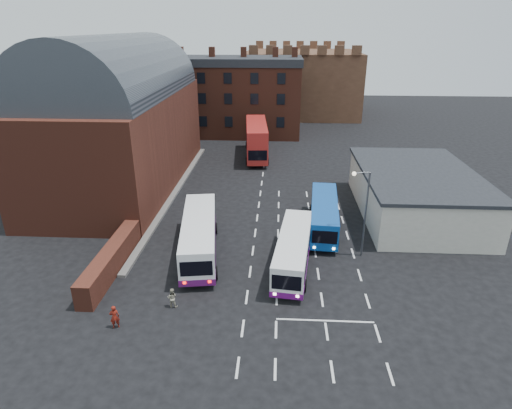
# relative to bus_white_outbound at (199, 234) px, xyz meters

# --- Properties ---
(ground) EXTENTS (180.00, 180.00, 0.00)m
(ground) POSITION_rel_bus_white_outbound_xyz_m (4.17, -4.92, -1.75)
(ground) COLOR black
(railway_station) EXTENTS (12.00, 28.00, 16.00)m
(railway_station) POSITION_rel_bus_white_outbound_xyz_m (-11.33, 16.08, 5.89)
(railway_station) COLOR #602B1E
(railway_station) RESTS_ON ground
(forecourt_wall) EXTENTS (1.20, 10.00, 1.80)m
(forecourt_wall) POSITION_rel_bus_white_outbound_xyz_m (-6.03, -2.92, -0.85)
(forecourt_wall) COLOR #602B1E
(forecourt_wall) RESTS_ON ground
(cream_building) EXTENTS (10.40, 16.40, 4.25)m
(cream_building) POSITION_rel_bus_white_outbound_xyz_m (19.17, 9.08, 0.41)
(cream_building) COLOR beige
(cream_building) RESTS_ON ground
(brick_terrace) EXTENTS (22.00, 10.00, 11.00)m
(brick_terrace) POSITION_rel_bus_white_outbound_xyz_m (-1.83, 41.08, 3.75)
(brick_terrace) COLOR brown
(brick_terrace) RESTS_ON ground
(castle_keep) EXTENTS (22.00, 22.00, 12.00)m
(castle_keep) POSITION_rel_bus_white_outbound_xyz_m (10.17, 61.08, 4.25)
(castle_keep) COLOR brown
(castle_keep) RESTS_ON ground
(bus_white_outbound) EXTENTS (4.01, 11.10, 2.96)m
(bus_white_outbound) POSITION_rel_bus_white_outbound_xyz_m (0.00, 0.00, 0.00)
(bus_white_outbound) COLOR white
(bus_white_outbound) RESTS_ON ground
(bus_white_inbound) EXTENTS (3.29, 9.74, 2.61)m
(bus_white_inbound) POSITION_rel_bus_white_outbound_xyz_m (7.33, -1.64, -0.21)
(bus_white_inbound) COLOR white
(bus_white_inbound) RESTS_ON ground
(bus_blue) EXTENTS (3.06, 9.89, 2.66)m
(bus_blue) POSITION_rel_bus_white_outbound_xyz_m (10.17, 4.94, -0.18)
(bus_blue) COLOR #0E479D
(bus_blue) RESTS_ON ground
(bus_red_double) EXTENTS (3.67, 11.91, 4.69)m
(bus_red_double) POSITION_rel_bus_white_outbound_xyz_m (2.97, 27.28, 0.74)
(bus_red_double) COLOR red
(bus_red_double) RESTS_ON ground
(street_lamp) EXTENTS (1.41, 0.47, 7.02)m
(street_lamp) POSITION_rel_bus_white_outbound_xyz_m (12.53, 0.35, 2.49)
(street_lamp) COLOR #45484D
(street_lamp) RESTS_ON ground
(pedestrian_red) EXTENTS (0.65, 0.54, 1.54)m
(pedestrian_red) POSITION_rel_bus_white_outbound_xyz_m (-3.46, -9.26, -0.98)
(pedestrian_red) COLOR maroon
(pedestrian_red) RESTS_ON ground
(pedestrian_beige) EXTENTS (0.67, 0.53, 1.34)m
(pedestrian_beige) POSITION_rel_bus_white_outbound_xyz_m (-0.54, -7.02, -1.08)
(pedestrian_beige) COLOR #9E9880
(pedestrian_beige) RESTS_ON ground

